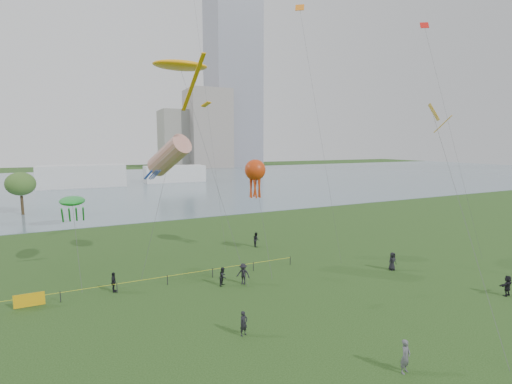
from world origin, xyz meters
name	(u,v)px	position (x,y,z in m)	size (l,w,h in m)	color
ground_plane	(330,348)	(0.00, 0.00, 0.00)	(400.00, 400.00, 0.00)	#1A3611
lake	(127,183)	(0.00, 100.00, 0.02)	(400.00, 120.00, 0.08)	slate
tower	(232,49)	(62.00, 168.00, 60.00)	(24.00, 24.00, 120.00)	slate
building_mid	(208,129)	(46.00, 162.00, 19.00)	(20.00, 20.00, 38.00)	gray
building_low	(177,139)	(32.00, 168.00, 14.00)	(16.00, 18.00, 28.00)	gray
pavilion_left	(82,176)	(-12.00, 95.00, 3.00)	(22.00, 8.00, 6.00)	silver
pavilion_right	(175,174)	(14.00, 98.00, 2.50)	(18.00, 7.00, 5.00)	silver
fence	(88,291)	(-12.55, 13.86, 0.55)	(24.07, 0.07, 1.05)	black
kite_flyer	(405,356)	(2.10, -3.58, 0.90)	(0.65, 0.43, 1.79)	#515258
spectator_a	(223,276)	(-2.24, 11.72, 0.78)	(0.76, 0.59, 1.57)	black
spectator_b	(243,274)	(-0.61, 11.24, 0.90)	(1.17, 0.67, 1.81)	black
spectator_c	(114,282)	(-10.65, 14.19, 0.82)	(0.96, 0.40, 1.63)	black
spectator_d	(392,261)	(13.46, 8.43, 0.86)	(0.84, 0.54, 1.71)	black
spectator_e	(507,286)	(17.06, 0.14, 0.82)	(1.52, 0.48, 1.63)	black
spectator_f	(244,323)	(-3.95, 3.49, 0.78)	(0.57, 0.37, 1.56)	black
spectator_g	(256,239)	(5.35, 21.17, 0.84)	(0.82, 0.64, 1.68)	black
kite_stingray	(181,66)	(-3.00, 21.04, 19.44)	(5.48, 12.40, 19.94)	#3F3F42
kite_windsock	(169,156)	(-5.10, 17.89, 10.72)	(5.12, 5.27, 12.71)	#3F3F42
kite_creature	(72,201)	(-13.37, 20.89, 6.61)	(2.18, 7.77, 7.04)	#3F3F42
kite_octopus	(255,171)	(3.83, 18.24, 9.04)	(2.84, 8.25, 10.21)	#3F3F42
kite_delta	(436,120)	(13.37, 4.51, 13.70)	(7.31, 11.76, 15.04)	#3F3F42
small_kites	(200,20)	(-1.39, 19.53, 23.52)	(43.71, 13.21, 13.58)	black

